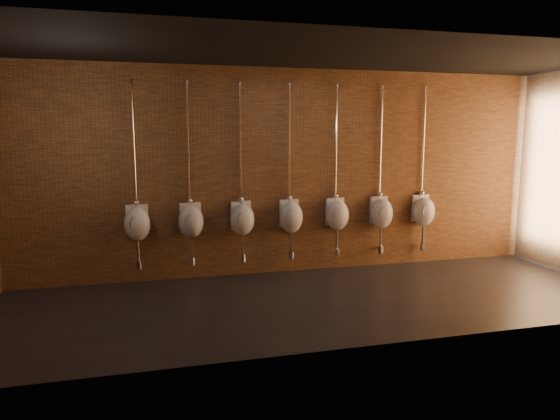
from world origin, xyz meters
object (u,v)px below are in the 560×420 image
at_px(urinal_1, 191,221).
at_px(urinal_5, 381,212).
at_px(urinal_3, 291,216).
at_px(urinal_0, 137,223).
at_px(urinal_4, 337,214).
at_px(urinal_2, 242,218).
at_px(urinal_6, 424,211).

bearing_deg(urinal_1, urinal_5, 0.00).
height_order(urinal_3, urinal_5, same).
distance_m(urinal_0, urinal_1, 0.77).
bearing_deg(urinal_4, urinal_0, 180.00).
bearing_deg(urinal_5, urinal_3, 180.00).
relative_size(urinal_0, urinal_1, 1.00).
relative_size(urinal_3, urinal_4, 1.00).
bearing_deg(urinal_5, urinal_4, 180.00).
xyz_separation_m(urinal_0, urinal_3, (2.32, 0.00, 0.00)).
distance_m(urinal_0, urinal_4, 3.10).
relative_size(urinal_1, urinal_2, 1.00).
bearing_deg(urinal_3, urinal_4, 0.00).
relative_size(urinal_0, urinal_2, 1.00).
relative_size(urinal_5, urinal_6, 1.00).
distance_m(urinal_4, urinal_5, 0.77).
relative_size(urinal_0, urinal_4, 1.00).
relative_size(urinal_1, urinal_3, 1.00).
xyz_separation_m(urinal_4, urinal_5, (0.77, 0.00, 0.00)).
bearing_deg(urinal_0, urinal_4, 0.00).
bearing_deg(urinal_6, urinal_0, 180.00).
height_order(urinal_0, urinal_2, same).
bearing_deg(urinal_1, urinal_3, 0.00).
bearing_deg(urinal_3, urinal_0, 180.00).
xyz_separation_m(urinal_2, urinal_3, (0.77, 0.00, 0.00)).
distance_m(urinal_2, urinal_3, 0.77).
bearing_deg(urinal_6, urinal_2, 180.00).
xyz_separation_m(urinal_1, urinal_6, (3.87, 0.00, 0.00)).
bearing_deg(urinal_5, urinal_0, 180.00).
xyz_separation_m(urinal_2, urinal_4, (1.55, 0.00, 0.00)).
height_order(urinal_1, urinal_2, same).
relative_size(urinal_1, urinal_5, 1.00).
bearing_deg(urinal_6, urinal_1, 180.00).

